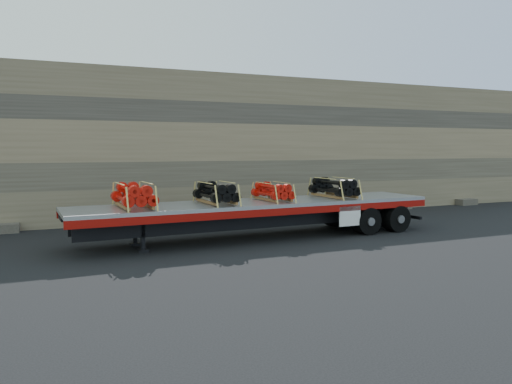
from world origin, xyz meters
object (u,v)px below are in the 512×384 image
at_px(bundle_midrear, 273,192).
at_px(bundle_rear, 334,188).
at_px(bundle_midfront, 216,193).
at_px(trailer, 259,220).
at_px(bundle_front, 134,196).

xyz_separation_m(bundle_midrear, bundle_rear, (2.82, 0.11, 0.05)).
height_order(bundle_midfront, bundle_midrear, bundle_midfront).
relative_size(bundle_midfront, bundle_rear, 0.97).
distance_m(bundle_midrear, bundle_rear, 2.82).
bearing_deg(bundle_midfront, bundle_midrear, 0.00).
distance_m(trailer, bundle_rear, 3.58).
relative_size(bundle_front, bundle_midrear, 1.20).
bearing_deg(trailer, bundle_midrear, -0.00).
relative_size(trailer, bundle_midfront, 6.70).
relative_size(bundle_front, bundle_midfront, 1.07).
bearing_deg(bundle_front, bundle_midfront, 0.00).
xyz_separation_m(bundle_midfront, bundle_rear, (5.14, 0.20, 0.01)).
xyz_separation_m(trailer, bundle_front, (-4.69, -0.18, 1.10)).
bearing_deg(bundle_rear, bundle_front, -180.00).
bearing_deg(bundle_rear, trailer, 180.00).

